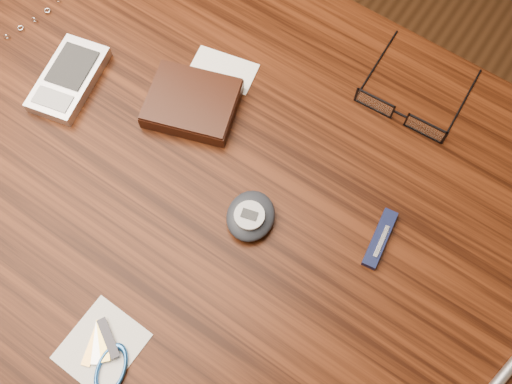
% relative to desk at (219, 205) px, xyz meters
% --- Properties ---
extents(ground, '(3.80, 3.80, 0.00)m').
position_rel_desk_xyz_m(ground, '(0.00, 0.00, -0.65)').
color(ground, '#472814').
rests_on(ground, ground).
extents(desk, '(1.00, 0.70, 0.75)m').
position_rel_desk_xyz_m(desk, '(0.00, 0.00, 0.00)').
color(desk, '#3D1809').
rests_on(desk, ground).
extents(wallet_and_card, '(0.14, 0.17, 0.03)m').
position_rel_desk_xyz_m(wallet_and_card, '(-0.08, 0.07, 0.11)').
color(wallet_and_card, black).
rests_on(wallet_and_card, desk).
extents(eyeglasses, '(0.14, 0.14, 0.03)m').
position_rel_desk_xyz_m(eyeglasses, '(0.16, 0.22, 0.12)').
color(eyeglasses, black).
rests_on(eyeglasses, desk).
extents(pda_phone, '(0.09, 0.14, 0.02)m').
position_rel_desk_xyz_m(pda_phone, '(-0.25, 0.00, 0.11)').
color(pda_phone, '#B4B3B8').
rests_on(pda_phone, desk).
extents(pedometer, '(0.08, 0.08, 0.03)m').
position_rel_desk_xyz_m(pedometer, '(0.07, -0.02, 0.11)').
color(pedometer, '#22252D').
rests_on(pedometer, desk).
extents(notepad_keys, '(0.10, 0.09, 0.01)m').
position_rel_desk_xyz_m(notepad_keys, '(0.03, -0.25, 0.11)').
color(notepad_keys, white).
rests_on(notepad_keys, desk).
extents(pocket_knife, '(0.03, 0.08, 0.01)m').
position_rel_desk_xyz_m(pocket_knife, '(0.22, 0.05, 0.11)').
color(pocket_knife, '#0E1532').
rests_on(pocket_knife, desk).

